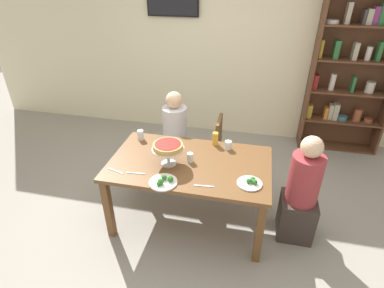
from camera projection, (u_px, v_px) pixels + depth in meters
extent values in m
plane|color=gray|center=(190.00, 217.00, 3.41)|extent=(12.00, 12.00, 0.00)
cube|color=beige|center=(222.00, 45.00, 4.55)|extent=(8.00, 0.12, 2.80)
cube|color=brown|center=(190.00, 164.00, 3.04)|extent=(1.59, 0.95, 0.04)
cube|color=brown|center=(108.00, 209.00, 3.02)|extent=(0.07, 0.07, 0.70)
cube|color=brown|center=(259.00, 233.00, 2.75)|extent=(0.07, 0.07, 0.70)
cube|color=brown|center=(139.00, 163.00, 3.71)|extent=(0.07, 0.07, 0.70)
cube|color=brown|center=(262.00, 179.00, 3.44)|extent=(0.07, 0.07, 0.70)
cube|color=brown|center=(311.00, 75.00, 4.28)|extent=(0.03, 0.30, 2.20)
cube|color=brown|center=(350.00, 74.00, 4.30)|extent=(1.10, 0.02, 2.20)
cube|color=brown|center=(334.00, 146.00, 4.73)|extent=(1.04, 0.28, 0.02)
cube|color=brown|center=(341.00, 120.00, 4.50)|extent=(1.04, 0.28, 0.02)
cube|color=brown|center=(349.00, 92.00, 4.28)|extent=(1.04, 0.28, 0.02)
cube|color=brown|center=(357.00, 60.00, 4.06)|extent=(1.04, 0.28, 0.02)
cube|color=brown|center=(367.00, 25.00, 3.84)|extent=(1.04, 0.28, 0.02)
cube|color=#B7932D|center=(309.00, 110.00, 4.53)|extent=(0.07, 0.13, 0.20)
cube|color=orange|center=(326.00, 113.00, 4.50)|extent=(0.05, 0.11, 0.17)
cube|color=#B2A88E|center=(330.00, 111.00, 4.47)|extent=(0.06, 0.10, 0.22)
cube|color=#B2A88E|center=(335.00, 111.00, 4.46)|extent=(0.07, 0.13, 0.24)
cylinder|color=#3D7084|center=(342.00, 118.00, 4.48)|extent=(0.14, 0.14, 0.06)
cylinder|color=brown|center=(357.00, 115.00, 4.41)|extent=(0.11, 0.11, 0.18)
cylinder|color=brown|center=(368.00, 120.00, 4.42)|extent=(0.12, 0.12, 0.05)
cube|color=maroon|center=(315.00, 82.00, 4.31)|extent=(0.06, 0.13, 0.21)
cylinder|color=silver|center=(332.00, 82.00, 4.26)|extent=(0.08, 0.08, 0.22)
cube|color=#2D6B38|center=(353.00, 84.00, 4.22)|extent=(0.04, 0.13, 0.22)
cylinder|color=beige|center=(370.00, 87.00, 4.19)|extent=(0.12, 0.12, 0.15)
cube|color=#B7932D|center=(321.00, 49.00, 4.08)|extent=(0.04, 0.13, 0.24)
cube|color=#2D6B38|center=(336.00, 49.00, 4.05)|extent=(0.07, 0.13, 0.24)
cube|color=#B2A88E|center=(355.00, 51.00, 4.01)|extent=(0.06, 0.13, 0.22)
cylinder|color=silver|center=(369.00, 53.00, 3.99)|extent=(0.07, 0.07, 0.17)
cube|color=#2D6B38|center=(379.00, 51.00, 3.95)|extent=(0.05, 0.13, 0.24)
cylinder|color=silver|center=(332.00, 21.00, 3.90)|extent=(0.17, 0.17, 0.04)
cube|color=#B2A88E|center=(348.00, 13.00, 3.81)|extent=(0.05, 0.13, 0.25)
cube|color=#3D3838|center=(364.00, 17.00, 3.80)|extent=(0.04, 0.13, 0.18)
cube|color=#B2A88E|center=(369.00, 16.00, 3.78)|extent=(0.07, 0.13, 0.18)
cube|color=#7A3370|center=(375.00, 15.00, 3.76)|extent=(0.06, 0.13, 0.21)
cube|color=#2D6B38|center=(382.00, 14.00, 3.74)|extent=(0.07, 0.13, 0.26)
cube|color=#382D28|center=(176.00, 158.00, 4.03)|extent=(0.34, 0.34, 0.45)
cylinder|color=silver|center=(175.00, 126.00, 3.79)|extent=(0.30, 0.30, 0.50)
sphere|color=beige|center=(174.00, 100.00, 3.61)|extent=(0.20, 0.20, 0.20)
cube|color=#382D28|center=(296.00, 217.00, 3.10)|extent=(0.34, 0.34, 0.45)
cylinder|color=#993338|center=(305.00, 179.00, 2.86)|extent=(0.30, 0.30, 0.50)
sphere|color=beige|center=(312.00, 147.00, 2.68)|extent=(0.20, 0.20, 0.20)
cube|color=brown|center=(232.00, 153.00, 3.76)|extent=(0.40, 0.40, 0.04)
cube|color=brown|center=(219.00, 135.00, 3.68)|extent=(0.04, 0.36, 0.42)
cylinder|color=brown|center=(246.00, 162.00, 3.99)|extent=(0.04, 0.04, 0.41)
cylinder|color=brown|center=(244.00, 178.00, 3.70)|extent=(0.04, 0.04, 0.41)
cylinder|color=brown|center=(219.00, 159.00, 4.06)|extent=(0.04, 0.04, 0.41)
cylinder|color=brown|center=(215.00, 174.00, 3.76)|extent=(0.04, 0.04, 0.41)
cylinder|color=silver|center=(169.00, 163.00, 3.00)|extent=(0.15, 0.15, 0.01)
cylinder|color=silver|center=(168.00, 156.00, 2.96)|extent=(0.03, 0.03, 0.16)
cylinder|color=silver|center=(168.00, 149.00, 2.92)|extent=(0.31, 0.31, 0.01)
cylinder|color=tan|center=(168.00, 146.00, 2.90)|extent=(0.28, 0.28, 0.05)
cylinder|color=maroon|center=(168.00, 144.00, 2.89)|extent=(0.25, 0.25, 0.00)
cylinder|color=white|center=(163.00, 182.00, 2.74)|extent=(0.26, 0.26, 0.01)
sphere|color=#2D7028|center=(159.00, 184.00, 2.68)|extent=(0.04, 0.04, 0.04)
sphere|color=#2D7028|center=(170.00, 179.00, 2.73)|extent=(0.05, 0.05, 0.05)
sphere|color=#2D7028|center=(161.00, 182.00, 2.69)|extent=(0.06, 0.06, 0.06)
sphere|color=#2D7028|center=(164.00, 177.00, 2.75)|extent=(0.05, 0.05, 0.05)
cylinder|color=white|center=(250.00, 183.00, 2.72)|extent=(0.23, 0.23, 0.01)
sphere|color=#2D7028|center=(253.00, 181.00, 2.71)|extent=(0.04, 0.04, 0.04)
sphere|color=#2D7028|center=(249.00, 181.00, 2.71)|extent=(0.04, 0.04, 0.04)
sphere|color=#2D7028|center=(253.00, 179.00, 2.72)|extent=(0.05, 0.05, 0.05)
sphere|color=#2D7028|center=(255.00, 182.00, 2.69)|extent=(0.05, 0.05, 0.05)
cylinder|color=gold|center=(215.00, 139.00, 3.30)|extent=(0.06, 0.06, 0.14)
cylinder|color=white|center=(190.00, 157.00, 3.02)|extent=(0.06, 0.06, 0.09)
cylinder|color=white|center=(141.00, 135.00, 3.40)|extent=(0.07, 0.07, 0.11)
cylinder|color=white|center=(228.00, 145.00, 3.22)|extent=(0.07, 0.07, 0.09)
cube|color=silver|center=(204.00, 186.00, 2.70)|extent=(0.18, 0.03, 0.00)
cube|color=silver|center=(136.00, 173.00, 2.87)|extent=(0.18, 0.03, 0.00)
cube|color=silver|center=(172.00, 140.00, 3.40)|extent=(0.18, 0.05, 0.00)
cube|color=silver|center=(116.00, 171.00, 2.90)|extent=(0.18, 0.07, 0.00)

